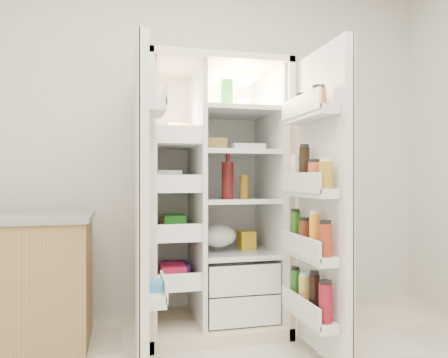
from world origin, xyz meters
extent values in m
cube|color=silver|center=(0.00, 2.00, 1.35)|extent=(4.00, 0.02, 2.70)
cube|color=beige|center=(0.15, 1.93, 0.90)|extent=(0.92, 0.04, 1.80)
cube|color=beige|center=(-0.29, 1.60, 0.90)|extent=(0.04, 0.70, 1.80)
cube|color=beige|center=(0.59, 1.60, 0.90)|extent=(0.04, 0.70, 1.80)
cube|color=beige|center=(0.15, 1.60, 1.78)|extent=(0.92, 0.70, 0.04)
cube|color=beige|center=(0.15, 1.60, 0.04)|extent=(0.92, 0.70, 0.08)
cube|color=silver|center=(0.15, 1.90, 0.92)|extent=(0.84, 0.02, 1.68)
cube|color=silver|center=(-0.26, 1.60, 0.92)|extent=(0.02, 0.62, 1.68)
cube|color=silver|center=(0.56, 1.60, 0.92)|extent=(0.02, 0.62, 1.68)
cube|color=silver|center=(0.04, 1.60, 0.92)|extent=(0.03, 0.62, 1.68)
cube|color=white|center=(0.31, 1.58, 0.18)|extent=(0.47, 0.52, 0.19)
cube|color=white|center=(0.31, 1.58, 0.39)|extent=(0.47, 0.52, 0.19)
cube|color=#FFD18C|center=(0.31, 1.65, 1.72)|extent=(0.30, 0.30, 0.02)
cube|color=white|center=(-0.11, 1.60, 0.35)|extent=(0.28, 0.58, 0.02)
cube|color=white|center=(-0.11, 1.60, 0.65)|extent=(0.28, 0.58, 0.02)
cube|color=white|center=(-0.11, 1.60, 0.95)|extent=(0.28, 0.58, 0.02)
cube|color=white|center=(-0.11, 1.60, 1.25)|extent=(0.28, 0.58, 0.02)
cube|color=silver|center=(0.31, 1.60, 0.52)|extent=(0.49, 0.58, 0.01)
cube|color=silver|center=(0.31, 1.60, 0.88)|extent=(0.49, 0.58, 0.01)
cube|color=silver|center=(0.31, 1.60, 1.20)|extent=(0.49, 0.58, 0.02)
cube|color=silver|center=(0.31, 1.60, 1.48)|extent=(0.49, 0.58, 0.02)
cube|color=#F82359|center=(-0.11, 1.60, 0.41)|extent=(0.16, 0.20, 0.10)
cube|color=#279129|center=(-0.11, 1.60, 0.72)|extent=(0.14, 0.18, 0.12)
cube|color=white|center=(-0.11, 1.60, 0.99)|extent=(0.20, 0.22, 0.07)
cube|color=#FBA229|center=(-0.11, 1.60, 1.33)|extent=(0.15, 0.16, 0.14)
cube|color=#44339A|center=(-0.11, 1.60, 0.40)|extent=(0.18, 0.20, 0.09)
cube|color=#C18622|center=(-0.11, 1.60, 0.71)|extent=(0.14, 0.18, 0.10)
cube|color=white|center=(-0.11, 1.60, 1.02)|extent=(0.16, 0.16, 0.12)
sphere|color=orange|center=(0.18, 1.50, 0.12)|extent=(0.07, 0.07, 0.07)
sphere|color=orange|center=(0.27, 1.54, 0.12)|extent=(0.07, 0.07, 0.07)
sphere|color=orange|center=(0.37, 1.50, 0.12)|extent=(0.07, 0.07, 0.07)
sphere|color=orange|center=(0.23, 1.64, 0.12)|extent=(0.07, 0.07, 0.07)
sphere|color=orange|center=(0.33, 1.62, 0.12)|extent=(0.07, 0.07, 0.07)
sphere|color=orange|center=(0.43, 1.58, 0.12)|extent=(0.07, 0.07, 0.07)
sphere|color=orange|center=(0.15, 1.58, 0.12)|extent=(0.07, 0.07, 0.07)
sphere|color=orange|center=(0.39, 1.64, 0.12)|extent=(0.07, 0.07, 0.07)
ellipsoid|color=#467727|center=(0.31, 1.60, 0.40)|extent=(0.26, 0.24, 0.11)
cylinder|color=#511113|center=(0.24, 1.53, 1.01)|extent=(0.08, 0.08, 0.25)
cylinder|color=#825B0E|center=(0.35, 1.52, 0.97)|extent=(0.06, 0.06, 0.16)
cube|color=#278F3C|center=(0.23, 1.51, 1.59)|extent=(0.07, 0.07, 0.20)
cylinder|color=white|center=(0.39, 1.62, 1.53)|extent=(0.10, 0.10, 0.09)
cylinder|color=#A78926|center=(0.32, 1.67, 1.53)|extent=(0.07, 0.07, 0.09)
cube|color=silver|center=(0.39, 1.52, 1.24)|extent=(0.22, 0.09, 0.06)
cube|color=#AE8E45|center=(0.17, 1.60, 1.26)|extent=(0.16, 0.09, 0.10)
ellipsoid|color=silver|center=(0.19, 1.58, 0.60)|extent=(0.24, 0.22, 0.15)
cube|color=gold|center=(0.41, 1.65, 0.59)|extent=(0.11, 0.13, 0.13)
cube|color=silver|center=(-0.35, 1.05, 0.90)|extent=(0.05, 0.40, 1.72)
cube|color=beige|center=(-0.37, 1.05, 0.90)|extent=(0.01, 0.40, 1.72)
cube|color=silver|center=(-0.28, 1.05, 0.40)|extent=(0.09, 0.32, 0.06)
cube|color=silver|center=(-0.28, 1.05, 1.40)|extent=(0.09, 0.32, 0.06)
cube|color=#338CCC|center=(-0.28, 1.05, 0.43)|extent=(0.07, 0.12, 0.10)
cube|color=silver|center=(0.65, 0.96, 0.90)|extent=(0.05, 0.58, 1.72)
cube|color=beige|center=(0.68, 0.96, 0.90)|extent=(0.01, 0.58, 1.72)
cube|color=silver|center=(0.57, 0.96, 0.26)|extent=(0.11, 0.50, 0.05)
cube|color=silver|center=(0.57, 0.96, 0.60)|extent=(0.11, 0.50, 0.05)
cube|color=silver|center=(0.57, 0.96, 0.95)|extent=(0.11, 0.50, 0.05)
cube|color=silver|center=(0.57, 0.96, 1.38)|extent=(0.11, 0.50, 0.05)
cylinder|color=maroon|center=(0.57, 0.76, 0.39)|extent=(0.07, 0.07, 0.20)
cylinder|color=black|center=(0.57, 0.89, 0.40)|extent=(0.06, 0.06, 0.22)
cylinder|color=gold|center=(0.57, 1.02, 0.38)|extent=(0.06, 0.06, 0.18)
cylinder|color=#236120|center=(0.57, 1.15, 0.38)|extent=(0.06, 0.06, 0.19)
cylinder|color=maroon|center=(0.57, 0.76, 0.71)|extent=(0.07, 0.07, 0.17)
cylinder|color=orange|center=(0.57, 0.89, 0.73)|extent=(0.06, 0.06, 0.21)
cylinder|color=#5A2416|center=(0.57, 1.02, 0.70)|extent=(0.07, 0.07, 0.16)
cylinder|color=#265D15|center=(0.57, 1.15, 0.72)|extent=(0.06, 0.06, 0.20)
cylinder|color=olive|center=(0.57, 0.76, 1.04)|extent=(0.07, 0.07, 0.14)
cylinder|color=#BB4530|center=(0.57, 0.89, 1.04)|extent=(0.07, 0.07, 0.14)
cylinder|color=black|center=(0.57, 1.02, 1.09)|extent=(0.06, 0.06, 0.23)
cylinder|color=#F0E3C6|center=(0.57, 1.15, 1.06)|extent=(0.06, 0.06, 0.18)
cylinder|color=#A9532A|center=(0.57, 0.84, 1.45)|extent=(0.08, 0.08, 0.10)
cylinder|color=brown|center=(0.57, 1.06, 1.45)|extent=(0.08, 0.08, 0.10)
camera|label=1|loc=(-0.46, -1.23, 1.03)|focal=34.00mm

